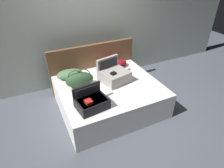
{
  "coord_description": "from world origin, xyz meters",
  "views": [
    {
      "loc": [
        -1.26,
        -2.35,
        2.49
      ],
      "look_at": [
        0.0,
        0.28,
        0.61
      ],
      "focal_mm": 30.87,
      "sensor_mm": 36.0,
      "label": 1
    }
  ],
  "objects_px": {
    "hard_case_large": "(114,75)",
    "bed": "(109,96)",
    "duffel_bag": "(80,80)",
    "hard_case_medium": "(92,102)",
    "pillow_near_headboard": "(70,74)",
    "pillow_center_head": "(116,64)"
  },
  "relations": [
    {
      "from": "hard_case_medium",
      "to": "pillow_near_headboard",
      "type": "height_order",
      "value": "hard_case_medium"
    },
    {
      "from": "hard_case_large",
      "to": "duffel_bag",
      "type": "relative_size",
      "value": 1.08
    },
    {
      "from": "pillow_near_headboard",
      "to": "pillow_center_head",
      "type": "xyz_separation_m",
      "value": [
        1.03,
        -0.0,
        -0.0
      ]
    },
    {
      "from": "bed",
      "to": "hard_case_medium",
      "type": "height_order",
      "value": "hard_case_medium"
    },
    {
      "from": "bed",
      "to": "pillow_center_head",
      "type": "xyz_separation_m",
      "value": [
        0.44,
        0.59,
        0.34
      ]
    },
    {
      "from": "hard_case_large",
      "to": "pillow_center_head",
      "type": "height_order",
      "value": "hard_case_large"
    },
    {
      "from": "hard_case_medium",
      "to": "pillow_near_headboard",
      "type": "relative_size",
      "value": 1.03
    },
    {
      "from": "hard_case_medium",
      "to": "duffel_bag",
      "type": "distance_m",
      "value": 0.66
    },
    {
      "from": "hard_case_large",
      "to": "duffel_bag",
      "type": "height_order",
      "value": "hard_case_large"
    },
    {
      "from": "bed",
      "to": "hard_case_large",
      "type": "bearing_deg",
      "value": 37.48
    },
    {
      "from": "hard_case_large",
      "to": "hard_case_medium",
      "type": "distance_m",
      "value": 0.88
    },
    {
      "from": "bed",
      "to": "duffel_bag",
      "type": "bearing_deg",
      "value": 158.42
    },
    {
      "from": "hard_case_medium",
      "to": "duffel_bag",
      "type": "bearing_deg",
      "value": 81.26
    },
    {
      "from": "pillow_near_headboard",
      "to": "pillow_center_head",
      "type": "bearing_deg",
      "value": -0.09
    },
    {
      "from": "bed",
      "to": "duffel_bag",
      "type": "distance_m",
      "value": 0.68
    },
    {
      "from": "pillow_center_head",
      "to": "hard_case_large",
      "type": "bearing_deg",
      "value": -121.48
    },
    {
      "from": "duffel_bag",
      "to": "pillow_near_headboard",
      "type": "height_order",
      "value": "duffel_bag"
    },
    {
      "from": "pillow_center_head",
      "to": "bed",
      "type": "bearing_deg",
      "value": -126.87
    },
    {
      "from": "hard_case_medium",
      "to": "duffel_bag",
      "type": "relative_size",
      "value": 0.97
    },
    {
      "from": "hard_case_medium",
      "to": "duffel_bag",
      "type": "height_order",
      "value": "duffel_bag"
    },
    {
      "from": "hard_case_large",
      "to": "bed",
      "type": "bearing_deg",
      "value": -155.07
    },
    {
      "from": "bed",
      "to": "pillow_near_headboard",
      "type": "xyz_separation_m",
      "value": [
        -0.59,
        0.59,
        0.34
      ]
    }
  ]
}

